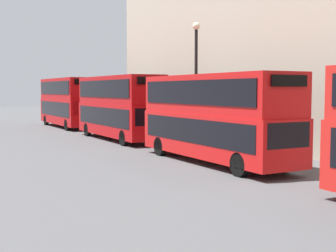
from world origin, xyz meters
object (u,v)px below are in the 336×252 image
at_px(bus_second_in_queue, 215,115).
at_px(bus_trailing, 67,100).
at_px(pedestrian, 109,121).
at_px(bus_third_in_queue, 119,105).

relative_size(bus_second_in_queue, bus_trailing, 0.97).
bearing_deg(pedestrian, bus_trailing, 114.52).
height_order(bus_third_in_queue, pedestrian, bus_third_in_queue).
distance_m(bus_second_in_queue, bus_trailing, 24.70).
bearing_deg(pedestrian, bus_second_in_queue, -96.52).
bearing_deg(bus_trailing, bus_second_in_queue, -90.00).
relative_size(bus_third_in_queue, pedestrian, 6.05).
bearing_deg(bus_third_in_queue, bus_trailing, 90.00).
bearing_deg(bus_third_in_queue, bus_second_in_queue, -90.00).
relative_size(bus_trailing, pedestrian, 6.22).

